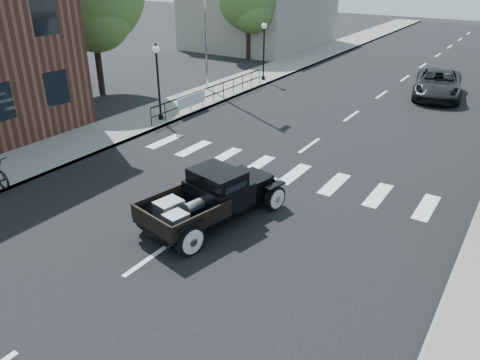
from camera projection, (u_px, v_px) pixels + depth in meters
The scene contains 13 objects.
ground at pixel (215, 213), 14.94m from camera, with size 120.00×120.00×0.00m, color black.
road at pixel (371, 103), 26.30m from camera, with size 14.00×80.00×0.02m, color black.
road_markings at pixel (336, 127), 22.52m from camera, with size 12.00×60.00×0.06m, color silver, non-canonical shape.
sidewalk_left at pixel (243, 82), 30.45m from camera, with size 3.00×80.00×0.15m, color gray.
low_building_left at pixel (260, 17), 42.46m from camera, with size 10.00×12.00×5.00m, color gray.
railing at pixel (213, 92), 25.82m from camera, with size 0.08×10.00×1.00m, color black, non-canonical shape.
banner at pixel (192, 105), 24.35m from camera, with size 0.04×2.20×0.60m, color silver, non-canonical shape.
lamp_post_b at pixel (158, 82), 22.36m from camera, with size 0.36×0.36×3.69m, color black, non-canonical shape.
lamp_post_c at pixel (264, 51), 29.94m from camera, with size 0.36×0.36×3.69m, color black, non-canonical shape.
big_tree_near at pixel (93, 18), 26.00m from camera, with size 5.95×5.95×8.74m, color #44632A, non-canonical shape.
big_tree_far at pixel (249, 14), 36.27m from camera, with size 4.71×4.71×6.92m, color #44632A, non-canonical shape.
hotrod_pickup at pixel (212, 196), 14.13m from camera, with size 2.26×4.84×1.68m, color black, non-canonical shape.
second_car at pixel (438, 84), 27.10m from camera, with size 2.53×5.48×1.52m, color black.
Camera 1 is at (7.76, -10.51, 7.35)m, focal length 35.00 mm.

